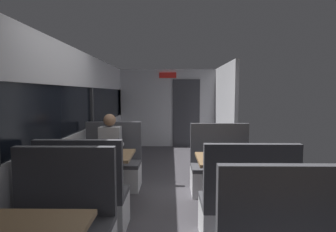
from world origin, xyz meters
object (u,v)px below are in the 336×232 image
object	(u,v)px
bench_rear_aisle_facing_end	(246,212)
dining_table_rear_aisle	(231,165)
seated_passenger	(111,157)
bench_mid_window_facing_entry	(112,168)
dining_table_mid_window	(101,161)
bench_mid_window_facing_end	(85,203)
bench_rear_aisle_facing_entry	(221,172)

from	to	relation	value
bench_rear_aisle_facing_end	dining_table_rear_aisle	bearing A→B (deg)	90.00
seated_passenger	bench_rear_aisle_facing_end	bearing A→B (deg)	-40.46
bench_mid_window_facing_entry	bench_rear_aisle_facing_end	world-z (taller)	same
dining_table_rear_aisle	bench_rear_aisle_facing_end	distance (m)	0.77
dining_table_mid_window	bench_mid_window_facing_end	bearing A→B (deg)	-90.00
bench_mid_window_facing_end	bench_rear_aisle_facing_end	bearing A→B (deg)	-6.38
bench_mid_window_facing_end	bench_mid_window_facing_entry	size ratio (longest dim) A/B	1.00
bench_rear_aisle_facing_end	seated_passenger	world-z (taller)	seated_passenger
dining_table_mid_window	bench_mid_window_facing_end	distance (m)	0.77
bench_mid_window_facing_entry	bench_rear_aisle_facing_entry	size ratio (longest dim) A/B	1.00
bench_rear_aisle_facing_end	bench_rear_aisle_facing_entry	bearing A→B (deg)	90.00
seated_passenger	bench_mid_window_facing_end	bearing A→B (deg)	-90.00
dining_table_mid_window	seated_passenger	bearing A→B (deg)	90.00
bench_mid_window_facing_end	bench_mid_window_facing_entry	xyz separation A→B (m)	(0.00, 1.40, 0.00)
dining_table_mid_window	bench_rear_aisle_facing_end	distance (m)	2.03
seated_passenger	bench_rear_aisle_facing_entry	bearing A→B (deg)	-4.08
bench_rear_aisle_facing_entry	seated_passenger	size ratio (longest dim) A/B	0.87
bench_mid_window_facing_entry	bench_rear_aisle_facing_end	xyz separation A→B (m)	(1.79, -1.60, 0.00)
bench_mid_window_facing_end	dining_table_rear_aisle	bearing A→B (deg)	15.59
bench_rear_aisle_facing_end	dining_table_mid_window	bearing A→B (deg)	153.32
seated_passenger	dining_table_rear_aisle	bearing A→B (deg)	-24.80
bench_rear_aisle_facing_entry	seated_passenger	distance (m)	1.81
bench_mid_window_facing_entry	bench_rear_aisle_facing_end	distance (m)	2.40
dining_table_rear_aisle	seated_passenger	xyz separation A→B (m)	(-1.79, 0.83, -0.10)
bench_mid_window_facing_entry	bench_rear_aisle_facing_entry	bearing A→B (deg)	-6.38
bench_mid_window_facing_end	dining_table_rear_aisle	distance (m)	1.88
bench_mid_window_facing_end	bench_rear_aisle_facing_entry	bearing A→B (deg)	33.81
dining_table_mid_window	bench_rear_aisle_facing_entry	bearing A→B (deg)	15.59
dining_table_rear_aisle	seated_passenger	bearing A→B (deg)	155.20
bench_mid_window_facing_entry	bench_rear_aisle_facing_entry	world-z (taller)	same
bench_mid_window_facing_entry	seated_passenger	xyz separation A→B (m)	(0.00, -0.07, 0.21)
bench_mid_window_facing_end	dining_table_rear_aisle	xyz separation A→B (m)	(1.79, 0.50, 0.31)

